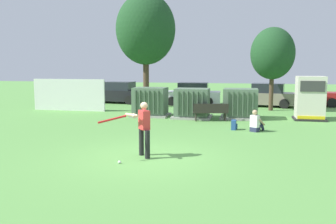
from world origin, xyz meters
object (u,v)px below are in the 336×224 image
(seated_spectator, at_px, (256,123))
(transformer_mid_west, at_px, (192,104))
(parked_car_left_of_center, at_px, (192,94))
(transformer_west, at_px, (150,102))
(backpack, at_px, (234,125))
(batter, at_px, (143,126))
(park_bench, at_px, (211,111))
(parked_car_leftmost, at_px, (118,93))
(parked_car_right_of_center, at_px, (266,96))
(transformer_mid_east, at_px, (240,104))
(generator_enclosure, at_px, (310,98))
(sports_ball, at_px, (119,162))

(seated_spectator, bearing_deg, transformer_mid_west, 133.87)
(parked_car_left_of_center, bearing_deg, transformer_west, -102.38)
(transformer_mid_west, bearing_deg, backpack, -53.77)
(batter, xyz_separation_m, parked_car_left_of_center, (-0.74, 15.45, -0.22))
(park_bench, relative_size, backpack, 4.19)
(parked_car_leftmost, distance_m, parked_car_right_of_center, 10.97)
(park_bench, bearing_deg, transformer_west, 161.71)
(backpack, relative_size, parked_car_left_of_center, 0.10)
(transformer_mid_east, height_order, generator_enclosure, generator_enclosure)
(transformer_west, bearing_deg, parked_car_right_of_center, 44.01)
(park_bench, distance_m, batter, 7.99)
(parked_car_right_of_center, bearing_deg, sports_ball, -106.92)
(park_bench, bearing_deg, parked_car_left_of_center, 105.60)
(park_bench, height_order, parked_car_right_of_center, parked_car_right_of_center)
(parked_car_leftmost, xyz_separation_m, parked_car_right_of_center, (10.97, -0.15, 0.00))
(transformer_mid_west, relative_size, batter, 1.21)
(park_bench, relative_size, parked_car_left_of_center, 0.43)
(transformer_mid_east, distance_m, parked_car_leftmost, 11.35)
(backpack, xyz_separation_m, parked_car_leftmost, (-9.09, 10.07, 0.54))
(seated_spectator, bearing_deg, parked_car_leftmost, 134.31)
(batter, distance_m, backpack, 6.19)
(transformer_mid_west, relative_size, park_bench, 1.14)
(transformer_west, distance_m, seated_spectator, 6.84)
(parked_car_right_of_center, bearing_deg, transformer_mid_west, -122.39)
(park_bench, distance_m, seated_spectator, 3.36)
(transformer_mid_west, height_order, backpack, transformer_mid_west)
(transformer_west, relative_size, sports_ball, 23.33)
(park_bench, distance_m, parked_car_leftmost, 11.03)
(transformer_mid_west, bearing_deg, seated_spectator, -46.13)
(sports_ball, relative_size, parked_car_left_of_center, 0.02)
(parked_car_right_of_center, bearing_deg, park_bench, -112.43)
(transformer_mid_east, bearing_deg, parked_car_left_of_center, 119.57)
(parked_car_left_of_center, bearing_deg, transformer_mid_east, -60.43)
(generator_enclosure, distance_m, parked_car_right_of_center, 6.35)
(generator_enclosure, bearing_deg, parked_car_leftmost, 154.34)
(transformer_mid_east, distance_m, park_bench, 1.95)
(transformer_mid_east, relative_size, parked_car_right_of_center, 0.48)
(transformer_west, xyz_separation_m, parked_car_right_of_center, (6.67, 6.44, -0.04))
(seated_spectator, bearing_deg, parked_car_right_of_center, 84.74)
(backpack, bearing_deg, batter, -115.50)
(generator_enclosure, bearing_deg, transformer_mid_east, -175.06)
(seated_spectator, bearing_deg, transformer_west, 147.22)
(seated_spectator, bearing_deg, batter, -123.97)
(transformer_west, height_order, parked_car_left_of_center, same)
(transformer_mid_west, xyz_separation_m, batter, (-0.28, -8.77, 0.19))
(seated_spectator, xyz_separation_m, backpack, (-0.95, 0.22, -0.16))
(parked_car_leftmost, relative_size, parked_car_left_of_center, 1.01)
(batter, height_order, sports_ball, batter)
(transformer_mid_west, distance_m, park_bench, 1.46)
(transformer_mid_west, distance_m, batter, 8.78)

